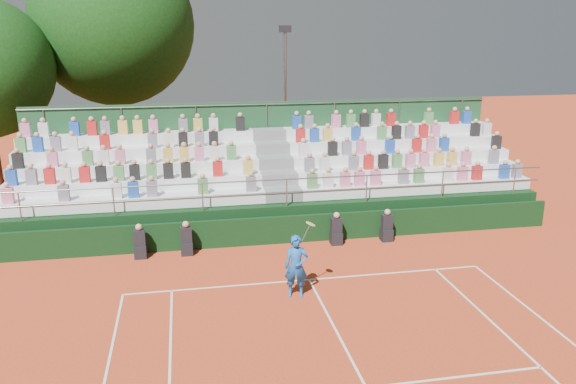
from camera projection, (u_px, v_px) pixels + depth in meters
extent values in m
plane|color=#C54420|center=(309.00, 280.00, 17.09)|extent=(90.00, 90.00, 0.00)
cube|color=white|center=(309.00, 280.00, 17.09)|extent=(11.00, 0.06, 0.01)
cube|color=white|center=(337.00, 333.00, 14.06)|extent=(0.06, 6.40, 0.01)
cube|color=black|center=(290.00, 229.00, 19.97)|extent=(20.00, 0.15, 1.00)
cube|color=black|center=(141.00, 251.00, 18.71)|extent=(0.40, 0.40, 0.44)
cube|color=black|center=(139.00, 238.00, 18.58)|extent=(0.38, 0.25, 0.55)
sphere|color=tan|center=(139.00, 227.00, 18.47)|extent=(0.22, 0.22, 0.22)
cube|color=black|center=(187.00, 248.00, 18.98)|extent=(0.40, 0.40, 0.44)
cube|color=black|center=(186.00, 235.00, 18.85)|extent=(0.38, 0.25, 0.55)
sphere|color=tan|center=(186.00, 224.00, 18.74)|extent=(0.22, 0.22, 0.22)
cube|color=black|center=(336.00, 238.00, 19.91)|extent=(0.40, 0.40, 0.44)
cube|color=black|center=(336.00, 225.00, 19.78)|extent=(0.38, 0.25, 0.55)
sphere|color=tan|center=(337.00, 215.00, 19.67)|extent=(0.22, 0.22, 0.22)
cube|color=black|center=(386.00, 235.00, 20.24)|extent=(0.40, 0.40, 0.44)
cube|color=black|center=(387.00, 222.00, 20.11)|extent=(0.38, 0.25, 0.55)
sphere|color=tan|center=(388.00, 212.00, 20.01)|extent=(0.22, 0.22, 0.22)
cube|color=black|center=(275.00, 202.00, 22.87)|extent=(20.00, 5.20, 1.20)
cube|color=white|center=(136.00, 202.00, 20.12)|extent=(9.30, 0.85, 0.42)
cube|color=white|center=(416.00, 187.00, 22.02)|extent=(9.30, 0.85, 0.42)
cube|color=slate|center=(282.00, 194.00, 21.07)|extent=(1.40, 0.85, 0.42)
cube|color=white|center=(137.00, 184.00, 20.81)|extent=(9.30, 0.85, 0.42)
cube|color=white|center=(409.00, 171.00, 22.71)|extent=(9.30, 0.85, 0.42)
cube|color=slate|center=(279.00, 177.00, 21.76)|extent=(1.40, 0.85, 0.42)
cube|color=white|center=(137.00, 168.00, 21.49)|extent=(9.30, 0.85, 0.42)
cube|color=white|center=(401.00, 157.00, 23.39)|extent=(9.30, 0.85, 0.42)
cube|color=slate|center=(275.00, 162.00, 22.44)|extent=(1.40, 0.85, 0.42)
cube|color=white|center=(138.00, 153.00, 22.18)|extent=(9.30, 0.85, 0.42)
cube|color=white|center=(394.00, 143.00, 24.08)|extent=(9.30, 0.85, 0.42)
cube|color=slate|center=(272.00, 148.00, 23.13)|extent=(1.40, 0.85, 0.42)
cube|color=white|center=(139.00, 138.00, 22.87)|extent=(9.30, 0.85, 0.42)
cube|color=white|center=(388.00, 130.00, 24.77)|extent=(9.30, 0.85, 0.42)
cube|color=slate|center=(268.00, 134.00, 23.82)|extent=(1.40, 0.85, 0.42)
cube|color=#1C4826|center=(267.00, 152.00, 24.56)|extent=(20.00, 0.12, 4.40)
cylinder|color=gray|center=(287.00, 179.00, 20.02)|extent=(20.00, 0.05, 0.05)
cylinder|color=gray|center=(267.00, 104.00, 23.89)|extent=(20.00, 0.05, 0.05)
cube|color=pink|center=(8.00, 196.00, 19.10)|extent=(0.36, 0.24, 0.56)
cube|color=slate|center=(64.00, 193.00, 19.42)|extent=(0.36, 0.24, 0.56)
cube|color=silver|center=(116.00, 190.00, 19.73)|extent=(0.36, 0.24, 0.56)
cube|color=#1E4CB2|center=(133.00, 190.00, 19.83)|extent=(0.36, 0.24, 0.56)
cube|color=slate|center=(152.00, 189.00, 19.95)|extent=(0.36, 0.24, 0.56)
cube|color=#4C8C4C|center=(203.00, 186.00, 20.27)|extent=(0.36, 0.24, 0.56)
cube|color=slate|center=(251.00, 184.00, 20.58)|extent=(0.36, 0.24, 0.56)
cube|color=#1E4CB2|center=(11.00, 178.00, 19.77)|extent=(0.36, 0.24, 0.56)
cube|color=slate|center=(32.00, 177.00, 19.89)|extent=(0.36, 0.24, 0.56)
cube|color=red|center=(50.00, 176.00, 20.00)|extent=(0.36, 0.24, 0.56)
cube|color=silver|center=(66.00, 175.00, 20.10)|extent=(0.36, 0.24, 0.56)
cube|color=red|center=(85.00, 175.00, 20.21)|extent=(0.36, 0.24, 0.56)
cube|color=black|center=(101.00, 174.00, 20.31)|extent=(0.36, 0.24, 0.56)
cube|color=#4C8C4C|center=(119.00, 173.00, 20.42)|extent=(0.36, 0.24, 0.56)
cube|color=black|center=(135.00, 172.00, 20.52)|extent=(0.36, 0.24, 0.56)
cube|color=#4C8C4C|center=(152.00, 172.00, 20.63)|extent=(0.36, 0.24, 0.56)
cube|color=black|center=(168.00, 171.00, 20.74)|extent=(0.36, 0.24, 0.56)
cube|color=black|center=(186.00, 170.00, 20.85)|extent=(0.36, 0.24, 0.56)
cube|color=red|center=(218.00, 169.00, 21.06)|extent=(0.36, 0.24, 0.56)
cube|color=gold|center=(248.00, 167.00, 21.27)|extent=(0.36, 0.24, 0.56)
cube|color=black|center=(18.00, 161.00, 20.47)|extent=(0.36, 0.24, 0.56)
cube|color=pink|center=(53.00, 159.00, 20.68)|extent=(0.36, 0.24, 0.56)
cube|color=#4C8C4C|center=(88.00, 158.00, 20.90)|extent=(0.36, 0.24, 0.56)
cube|color=silver|center=(104.00, 157.00, 21.01)|extent=(0.36, 0.24, 0.56)
cube|color=pink|center=(120.00, 157.00, 21.11)|extent=(0.36, 0.24, 0.56)
cube|color=slate|center=(151.00, 156.00, 21.31)|extent=(0.36, 0.24, 0.56)
cube|color=gold|center=(168.00, 155.00, 21.43)|extent=(0.36, 0.24, 0.56)
cube|color=gold|center=(184.00, 154.00, 21.53)|extent=(0.36, 0.24, 0.56)
cube|color=pink|center=(199.00, 154.00, 21.64)|extent=(0.36, 0.24, 0.56)
cube|color=silver|center=(215.00, 153.00, 21.74)|extent=(0.36, 0.24, 0.56)
cube|color=#4C8C4C|center=(231.00, 153.00, 21.86)|extent=(0.36, 0.24, 0.56)
cube|color=#4C8C4C|center=(21.00, 145.00, 21.15)|extent=(0.36, 0.24, 0.56)
cube|color=#1E4CB2|center=(38.00, 144.00, 21.26)|extent=(0.36, 0.24, 0.56)
cube|color=slate|center=(56.00, 144.00, 21.37)|extent=(0.36, 0.24, 0.56)
cube|color=silver|center=(73.00, 143.00, 21.48)|extent=(0.36, 0.24, 0.56)
cube|color=red|center=(105.00, 142.00, 21.69)|extent=(0.36, 0.24, 0.56)
cube|color=slate|center=(153.00, 141.00, 22.01)|extent=(0.36, 0.24, 0.56)
cube|color=silver|center=(169.00, 140.00, 22.12)|extent=(0.36, 0.24, 0.56)
cube|color=black|center=(183.00, 140.00, 22.22)|extent=(0.36, 0.24, 0.56)
cube|color=slate|center=(200.00, 139.00, 22.33)|extent=(0.36, 0.24, 0.56)
cube|color=black|center=(214.00, 139.00, 22.43)|extent=(0.36, 0.24, 0.56)
cube|color=pink|center=(26.00, 130.00, 21.84)|extent=(0.36, 0.24, 0.56)
cube|color=silver|center=(44.00, 130.00, 21.96)|extent=(0.36, 0.24, 0.56)
cube|color=#1E4CB2|center=(75.00, 129.00, 22.16)|extent=(0.36, 0.24, 0.56)
cube|color=red|center=(92.00, 128.00, 22.28)|extent=(0.36, 0.24, 0.56)
cube|color=slate|center=(105.00, 128.00, 22.37)|extent=(0.36, 0.24, 0.56)
cube|color=gold|center=(123.00, 127.00, 22.49)|extent=(0.36, 0.24, 0.56)
cube|color=gold|center=(138.00, 127.00, 22.59)|extent=(0.36, 0.24, 0.56)
cube|color=pink|center=(153.00, 126.00, 22.70)|extent=(0.36, 0.24, 0.56)
cube|color=slate|center=(183.00, 126.00, 22.91)|extent=(0.36, 0.24, 0.56)
cube|color=gold|center=(198.00, 125.00, 23.02)|extent=(0.36, 0.24, 0.56)
cube|color=silver|center=(214.00, 125.00, 23.13)|extent=(0.36, 0.24, 0.56)
cube|color=black|center=(240.00, 124.00, 23.33)|extent=(0.36, 0.24, 0.56)
cube|color=#4C8C4C|center=(312.00, 181.00, 20.99)|extent=(0.36, 0.24, 0.56)
cube|color=silver|center=(328.00, 180.00, 21.10)|extent=(0.36, 0.24, 0.56)
cube|color=pink|center=(345.00, 179.00, 21.21)|extent=(0.36, 0.24, 0.56)
cube|color=pink|center=(359.00, 179.00, 21.32)|extent=(0.36, 0.24, 0.56)
cube|color=pink|center=(376.00, 178.00, 21.43)|extent=(0.36, 0.24, 0.56)
cube|color=slate|center=(403.00, 176.00, 21.63)|extent=(0.36, 0.24, 0.56)
cube|color=#4C8C4C|center=(419.00, 176.00, 21.74)|extent=(0.36, 0.24, 0.56)
cube|color=silver|center=(448.00, 174.00, 21.96)|extent=(0.36, 0.24, 0.56)
cube|color=pink|center=(462.00, 174.00, 22.07)|extent=(0.36, 0.24, 0.56)
cube|color=red|center=(477.00, 173.00, 22.18)|extent=(0.36, 0.24, 0.56)
cube|color=#1E4CB2|center=(504.00, 172.00, 22.39)|extent=(0.36, 0.24, 0.56)
cube|color=slate|center=(517.00, 171.00, 22.48)|extent=(0.36, 0.24, 0.56)
cube|color=slate|center=(309.00, 165.00, 21.69)|extent=(0.36, 0.24, 0.56)
cube|color=silver|center=(324.00, 164.00, 21.80)|extent=(0.36, 0.24, 0.56)
cube|color=slate|center=(354.00, 163.00, 22.01)|extent=(0.36, 0.24, 0.56)
cube|color=red|center=(369.00, 162.00, 22.12)|extent=(0.36, 0.24, 0.56)
cube|color=black|center=(383.00, 162.00, 22.22)|extent=(0.36, 0.24, 0.56)
cube|color=#4C8C4C|center=(397.00, 161.00, 22.33)|extent=(0.36, 0.24, 0.56)
cube|color=pink|center=(410.00, 160.00, 22.43)|extent=(0.36, 0.24, 0.56)
cube|color=pink|center=(424.00, 160.00, 22.53)|extent=(0.36, 0.24, 0.56)
cube|color=gold|center=(439.00, 159.00, 22.64)|extent=(0.36, 0.24, 0.56)
cube|color=gold|center=(452.00, 159.00, 22.74)|extent=(0.36, 0.24, 0.56)
cube|color=pink|center=(466.00, 158.00, 22.85)|extent=(0.36, 0.24, 0.56)
cube|color=slate|center=(494.00, 157.00, 23.07)|extent=(0.36, 0.24, 0.56)
cube|color=silver|center=(303.00, 150.00, 22.37)|extent=(0.36, 0.24, 0.56)
cube|color=black|center=(333.00, 149.00, 22.58)|extent=(0.36, 0.24, 0.56)
cube|color=slate|center=(347.00, 148.00, 22.69)|extent=(0.36, 0.24, 0.56)
cube|color=pink|center=(361.00, 148.00, 22.79)|extent=(0.36, 0.24, 0.56)
cube|color=#1E4CB2|center=(390.00, 146.00, 23.01)|extent=(0.36, 0.24, 0.56)
cube|color=red|center=(417.00, 145.00, 23.22)|extent=(0.36, 0.24, 0.56)
cube|color=pink|center=(431.00, 145.00, 23.33)|extent=(0.36, 0.24, 0.56)
cube|color=#1E4CB2|center=(444.00, 144.00, 23.44)|extent=(0.36, 0.24, 0.56)
cube|color=black|center=(496.00, 142.00, 23.86)|extent=(0.36, 0.24, 0.56)
cube|color=red|center=(301.00, 136.00, 23.06)|extent=(0.36, 0.24, 0.56)
cube|color=#1E4CB2|center=(314.00, 135.00, 23.17)|extent=(0.36, 0.24, 0.56)
cube|color=gold|center=(328.00, 135.00, 23.27)|extent=(0.36, 0.24, 0.56)
cube|color=#1E4CB2|center=(356.00, 134.00, 23.49)|extent=(0.36, 0.24, 0.56)
cube|color=#4C8C4C|center=(382.00, 133.00, 23.69)|extent=(0.36, 0.24, 0.56)
cube|color=black|center=(396.00, 132.00, 23.80)|extent=(0.36, 0.24, 0.56)
cube|color=slate|center=(410.00, 132.00, 23.91)|extent=(0.36, 0.24, 0.56)
cube|color=red|center=(423.00, 131.00, 24.02)|extent=(0.36, 0.24, 0.56)
cube|color=pink|center=(435.00, 131.00, 24.12)|extent=(0.36, 0.24, 0.56)
cube|color=black|center=(475.00, 130.00, 24.45)|extent=(0.36, 0.24, 0.56)
cube|color=silver|center=(486.00, 129.00, 24.54)|extent=(0.36, 0.24, 0.56)
cube|color=#1E4CB2|center=(297.00, 122.00, 23.75)|extent=(0.36, 0.24, 0.56)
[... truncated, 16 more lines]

